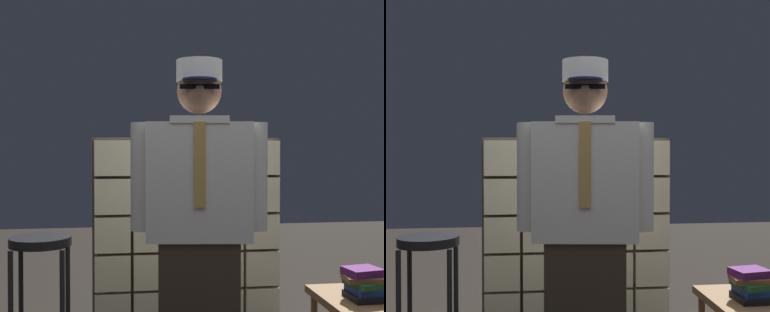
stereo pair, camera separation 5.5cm
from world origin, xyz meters
The scene contains 5 objects.
glass_block_wall centered at (0.00, 1.39, 0.68)m, with size 1.40×0.10×1.40m.
standing_person centered at (-0.10, 0.25, 0.91)m, with size 0.70×0.33×1.74m.
bar_stool centered at (-0.93, 0.62, 0.60)m, with size 0.34×0.34×0.81m.
side_table centered at (0.79, 0.17, 0.47)m, with size 0.52×0.52×0.54m.
book_stack centered at (0.75, 0.13, 0.61)m, with size 0.26×0.20×0.16m.
Camera 2 is at (-0.42, -2.22, 1.30)m, focal length 46.36 mm.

